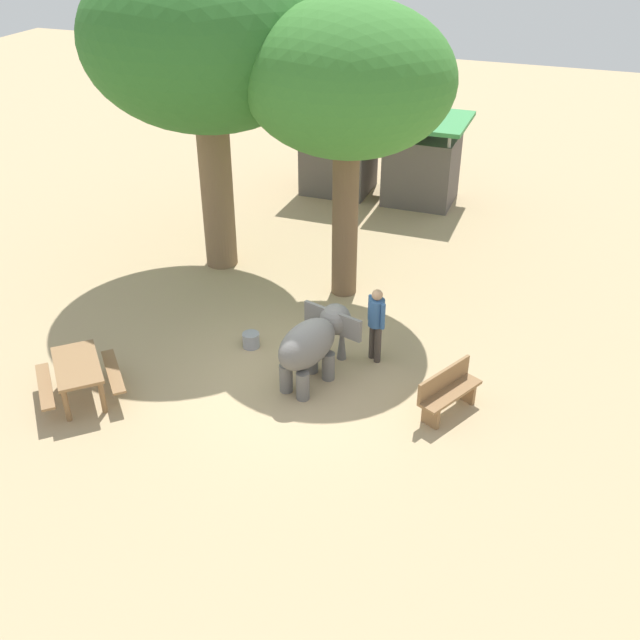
{
  "coord_description": "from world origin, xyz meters",
  "views": [
    {
      "loc": [
        4.55,
        -11.08,
        8.53
      ],
      "look_at": [
        0.15,
        0.88,
        0.8
      ],
      "focal_mm": 41.41,
      "sensor_mm": 36.0,
      "label": 1
    }
  ],
  "objects_px": {
    "wooden_bench": "(448,390)",
    "elephant": "(314,342)",
    "shade_tree_main": "(206,42)",
    "picnic_table_near": "(78,372)",
    "market_stall_green": "(422,164)",
    "market_stall_orange": "(339,155)",
    "shade_tree_secondary": "(348,82)",
    "person_handler": "(376,320)",
    "feed_bucket": "(251,340)"
  },
  "relations": [
    {
      "from": "wooden_bench",
      "to": "market_stall_green",
      "type": "relative_size",
      "value": 0.57
    },
    {
      "from": "shade_tree_secondary",
      "to": "market_stall_orange",
      "type": "distance_m",
      "value": 7.59
    },
    {
      "from": "wooden_bench",
      "to": "market_stall_orange",
      "type": "xyz_separation_m",
      "value": [
        -5.5,
        9.9,
        0.67
      ]
    },
    {
      "from": "shade_tree_secondary",
      "to": "wooden_bench",
      "type": "bearing_deg",
      "value": -48.81
    },
    {
      "from": "feed_bucket",
      "to": "elephant",
      "type": "bearing_deg",
      "value": -21.4
    },
    {
      "from": "person_handler",
      "to": "market_stall_green",
      "type": "bearing_deg",
      "value": -135.19
    },
    {
      "from": "shade_tree_main",
      "to": "market_stall_green",
      "type": "bearing_deg",
      "value": 57.47
    },
    {
      "from": "wooden_bench",
      "to": "feed_bucket",
      "type": "relative_size",
      "value": 3.97
    },
    {
      "from": "elephant",
      "to": "person_handler",
      "type": "bearing_deg",
      "value": -23.21
    },
    {
      "from": "wooden_bench",
      "to": "feed_bucket",
      "type": "xyz_separation_m",
      "value": [
        -4.29,
        0.74,
        -0.31
      ]
    },
    {
      "from": "picnic_table_near",
      "to": "feed_bucket",
      "type": "bearing_deg",
      "value": 97.66
    },
    {
      "from": "elephant",
      "to": "market_stall_orange",
      "type": "relative_size",
      "value": 0.79
    },
    {
      "from": "market_stall_orange",
      "to": "feed_bucket",
      "type": "height_order",
      "value": "market_stall_orange"
    },
    {
      "from": "market_stall_orange",
      "to": "shade_tree_main",
      "type": "bearing_deg",
      "value": -100.95
    },
    {
      "from": "picnic_table_near",
      "to": "market_stall_green",
      "type": "distance_m",
      "value": 12.43
    },
    {
      "from": "shade_tree_main",
      "to": "feed_bucket",
      "type": "distance_m",
      "value": 6.61
    },
    {
      "from": "shade_tree_secondary",
      "to": "market_stall_green",
      "type": "relative_size",
      "value": 2.59
    },
    {
      "from": "shade_tree_main",
      "to": "picnic_table_near",
      "type": "height_order",
      "value": "shade_tree_main"
    },
    {
      "from": "shade_tree_secondary",
      "to": "feed_bucket",
      "type": "xyz_separation_m",
      "value": [
        -1.06,
        -2.95,
        -4.72
      ]
    },
    {
      "from": "elephant",
      "to": "shade_tree_main",
      "type": "relative_size",
      "value": 0.27
    },
    {
      "from": "elephant",
      "to": "picnic_table_near",
      "type": "bearing_deg",
      "value": 134.7
    },
    {
      "from": "elephant",
      "to": "shade_tree_secondary",
      "type": "relative_size",
      "value": 0.31
    },
    {
      "from": "market_stall_orange",
      "to": "feed_bucket",
      "type": "relative_size",
      "value": 7.0
    },
    {
      "from": "elephant",
      "to": "picnic_table_near",
      "type": "xyz_separation_m",
      "value": [
        -3.91,
        -2.07,
        -0.29
      ]
    },
    {
      "from": "person_handler",
      "to": "market_stall_orange",
      "type": "distance_m",
      "value": 9.5
    },
    {
      "from": "shade_tree_main",
      "to": "wooden_bench",
      "type": "bearing_deg",
      "value": -31.41
    },
    {
      "from": "elephant",
      "to": "market_stall_green",
      "type": "xyz_separation_m",
      "value": [
        -0.26,
        9.8,
        0.26
      ]
    },
    {
      "from": "wooden_bench",
      "to": "elephant",
      "type": "bearing_deg",
      "value": -65.23
    },
    {
      "from": "shade_tree_secondary",
      "to": "market_stall_green",
      "type": "xyz_separation_m",
      "value": [
        0.34,
        6.2,
        -3.75
      ]
    },
    {
      "from": "wooden_bench",
      "to": "feed_bucket",
      "type": "distance_m",
      "value": 4.37
    },
    {
      "from": "shade_tree_main",
      "to": "market_stall_green",
      "type": "height_order",
      "value": "shade_tree_main"
    },
    {
      "from": "elephant",
      "to": "feed_bucket",
      "type": "bearing_deg",
      "value": 85.43
    },
    {
      "from": "shade_tree_main",
      "to": "market_stall_orange",
      "type": "distance_m",
      "value": 7.32
    },
    {
      "from": "shade_tree_main",
      "to": "feed_bucket",
      "type": "bearing_deg",
      "value": -54.75
    },
    {
      "from": "shade_tree_secondary",
      "to": "person_handler",
      "type": "bearing_deg",
      "value": -59.0
    },
    {
      "from": "person_handler",
      "to": "picnic_table_near",
      "type": "height_order",
      "value": "person_handler"
    },
    {
      "from": "person_handler",
      "to": "shade_tree_secondary",
      "type": "relative_size",
      "value": 0.25
    },
    {
      "from": "wooden_bench",
      "to": "picnic_table_near",
      "type": "relative_size",
      "value": 0.68
    },
    {
      "from": "shade_tree_main",
      "to": "market_stall_orange",
      "type": "bearing_deg",
      "value": 79.05
    },
    {
      "from": "person_handler",
      "to": "shade_tree_secondary",
      "type": "height_order",
      "value": "shade_tree_secondary"
    },
    {
      "from": "wooden_bench",
      "to": "picnic_table_near",
      "type": "height_order",
      "value": "wooden_bench"
    },
    {
      "from": "feed_bucket",
      "to": "market_stall_green",
      "type": "bearing_deg",
      "value": 81.33
    },
    {
      "from": "shade_tree_main",
      "to": "shade_tree_secondary",
      "type": "height_order",
      "value": "shade_tree_main"
    },
    {
      "from": "wooden_bench",
      "to": "feed_bucket",
      "type": "bearing_deg",
      "value": -72.98
    },
    {
      "from": "market_stall_orange",
      "to": "feed_bucket",
      "type": "bearing_deg",
      "value": -82.51
    },
    {
      "from": "market_stall_green",
      "to": "picnic_table_near",
      "type": "bearing_deg",
      "value": -107.11
    },
    {
      "from": "shade_tree_main",
      "to": "market_stall_green",
      "type": "relative_size",
      "value": 2.96
    },
    {
      "from": "person_handler",
      "to": "market_stall_green",
      "type": "distance_m",
      "value": 8.79
    },
    {
      "from": "elephant",
      "to": "shade_tree_secondary",
      "type": "height_order",
      "value": "shade_tree_secondary"
    },
    {
      "from": "shade_tree_main",
      "to": "shade_tree_secondary",
      "type": "bearing_deg",
      "value": -5.94
    }
  ]
}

